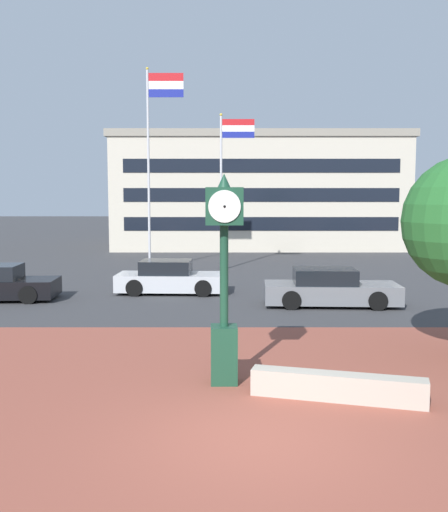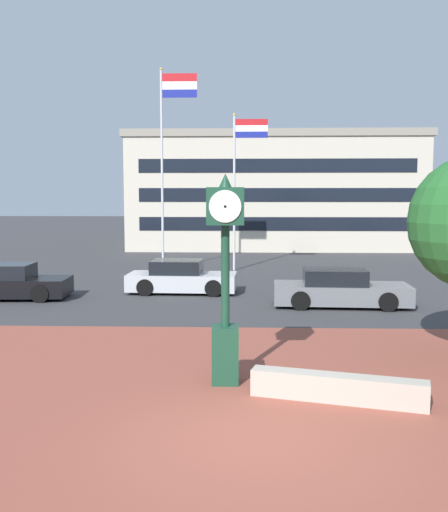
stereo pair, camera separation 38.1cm
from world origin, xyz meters
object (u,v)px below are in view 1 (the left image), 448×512
at_px(car_street_distant, 172,278).
at_px(civic_building, 258,192).
at_px(car_street_far, 331,289).
at_px(flagpole_primary, 154,149).
at_px(street_clock, 225,272).
at_px(flagpole_secondary, 227,177).

relative_size(car_street_distant, civic_building, 0.20).
distance_m(car_street_far, civic_building, 25.00).
bearing_deg(civic_building, car_street_distant, -101.65).
bearing_deg(car_street_distant, flagpole_primary, -165.95).
height_order(car_street_distant, flagpole_primary, flagpole_primary).
xyz_separation_m(flagpole_primary, civic_building, (6.02, 15.16, -1.99)).
height_order(street_clock, car_street_far, street_clock).
height_order(street_clock, flagpole_primary, flagpole_primary).
bearing_deg(street_clock, flagpole_primary, 99.88).
bearing_deg(flagpole_secondary, civic_building, 80.94).
bearing_deg(flagpole_primary, flagpole_secondary, -0.00).
height_order(car_street_far, civic_building, civic_building).
relative_size(car_street_far, flagpole_secondary, 0.59).
xyz_separation_m(street_clock, car_street_far, (3.63, 8.40, -1.69)).
height_order(car_street_distant, civic_building, civic_building).
height_order(car_street_distant, flagpole_secondary, flagpole_secondary).
relative_size(car_street_far, civic_building, 0.22).
bearing_deg(street_clock, car_street_far, 65.32).
xyz_separation_m(car_street_far, car_street_distant, (-5.73, 2.58, -0.00)).
bearing_deg(car_street_distant, street_clock, 13.11).
relative_size(flagpole_secondary, civic_building, 0.38).
bearing_deg(car_street_far, car_street_distant, -111.66).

